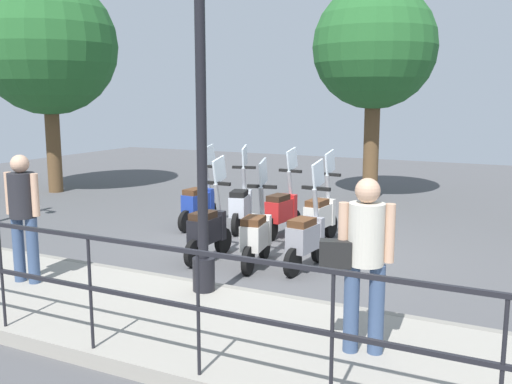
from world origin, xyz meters
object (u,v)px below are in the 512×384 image
Objects in this scene: tree_distant at (374,48)px; scooter_near_0 at (307,236)px; scooter_near_2 at (208,229)px; scooter_far_2 at (241,204)px; scooter_near_1 at (256,234)px; scooter_far_3 at (199,202)px; lamp_post_near at (201,124)px; tree_large at (48,46)px; pedestrian_distant at (23,209)px; pedestrian_with_bag at (363,252)px; scooter_far_0 at (321,215)px; scooter_far_1 at (282,209)px.

scooter_near_0 is at bearing -173.47° from tree_distant.
scooter_far_2 is at bearing 14.66° from scooter_near_2.
scooter_far_3 is (1.73, 2.03, 0.00)m from scooter_near_1.
tree_large is at bearing 55.87° from lamp_post_near.
tree_distant is at bearing 0.46° from lamp_post_near.
pedestrian_distant is at bearing -137.01° from tree_large.
scooter_far_3 is (4.09, 4.24, -0.60)m from pedestrian_with_bag.
tree_distant is at bearing -71.35° from tree_large.
scooter_near_0 and scooter_far_2 have the same top height.
scooter_far_0 is at bearing -103.48° from tree_large.
scooter_near_1 is (1.57, 0.08, -1.64)m from lamp_post_near.
pedestrian_distant reaches higher than scooter_near_0.
pedestrian_with_bag is 11.65m from tree_large.
lamp_post_near is 2.49m from scooter_near_0.
scooter_far_0 and scooter_far_1 have the same top height.
scooter_far_3 is (-0.17, 0.78, 0.00)m from scooter_far_2.
scooter_far_0 is (1.67, -0.37, 0.00)m from scooter_near_1.
pedestrian_distant is 1.03× the size of scooter_far_0.
pedestrian_with_bag reaches higher than scooter_far_0.
scooter_near_1 is at bearing -115.40° from tree_large.
scooter_far_1 is (3.38, 0.47, -1.64)m from lamp_post_near.
pedestrian_with_bag reaches higher than scooter_near_2.
scooter_far_3 is at bearing 40.30° from scooter_near_1.
pedestrian_distant is at bearing 163.84° from scooter_far_1.
scooter_far_2 is (4.17, -0.81, -0.60)m from pedestrian_distant.
tree_distant is (8.37, -2.07, 2.44)m from pedestrian_distant.
scooter_near_2 is (2.26, -1.27, -0.60)m from pedestrian_distant.
tree_distant is 3.23× the size of scooter_far_0.
scooter_far_2 is 1.00× the size of scooter_far_3.
pedestrian_with_bag is 0.32× the size of tree_distant.
scooter_near_2 is 1.00× the size of scooter_far_3.
scooter_far_1 is (4.18, 2.60, -0.60)m from pedestrian_with_bag.
pedestrian_with_bag reaches higher than scooter_far_2.
pedestrian_distant reaches higher than scooter_near_1.
pedestrian_distant is at bearing 166.07° from tree_distant.
tree_distant is 6.67m from scooter_near_0.
scooter_far_1 is at bearing 15.21° from pedestrian_with_bag.
tree_large is at bearing 108.65° from tree_distant.
scooter_far_0 is (1.48, 0.32, 0.00)m from scooter_near_0.
scooter_near_1 and scooter_near_2 have the same top height.
scooter_far_3 is (-4.37, 2.05, -3.03)m from tree_distant.
scooter_far_2 is (4.26, 3.46, -0.60)m from pedestrian_with_bag.
pedestrian_with_bag is 1.03× the size of scooter_far_2.
pedestrian_distant is 8.38m from tree_large.
scooter_far_3 is (1.74, 1.24, 0.00)m from scooter_near_2.
scooter_far_0 is at bearing 18.29° from scooter_near_0.
tree_distant reaches higher than pedestrian_distant.
pedestrian_with_bag is at bearing -146.33° from scooter_near_1.
pedestrian_with_bag and pedestrian_distant have the same top height.
scooter_far_1 and scooter_far_3 have the same top height.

